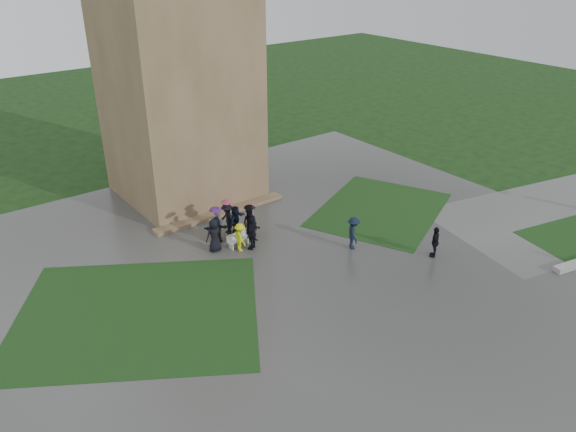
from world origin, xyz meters
TOP-DOWN VIEW (x-y plane):
  - ground at (0.00, 0.00)m, footprint 120.00×120.00m
  - plaza at (0.00, 2.00)m, footprint 34.00×34.00m
  - lawn_inset_left at (-8.50, 4.00)m, footprint 14.10×13.46m
  - lawn_inset_right at (8.50, 5.00)m, footprint 11.12×10.15m
  - tower at (0.00, 15.00)m, footprint 8.00×8.00m
  - tower_plinth at (0.00, 10.60)m, footprint 9.00×0.80m
  - bench at (-1.30, 6.57)m, footprint 1.41×0.60m
  - visitor_cluster at (-1.14, 7.14)m, footprint 3.42×3.61m
  - pedestrian_mid at (3.69, 2.45)m, footprint 1.16×1.37m
  - pedestrian_near at (6.60, -0.89)m, footprint 1.19×1.05m

SIDE VIEW (x-z plane):
  - ground at x=0.00m, z-range 0.00..0.00m
  - plaza at x=0.00m, z-range 0.00..0.02m
  - lawn_inset_left at x=-8.50m, z-range 0.02..0.03m
  - lawn_inset_right at x=8.50m, z-range 0.02..0.03m
  - tower_plinth at x=0.00m, z-range 0.02..0.24m
  - bench at x=-1.30m, z-range 0.03..0.83m
  - pedestrian_near at x=6.60m, z-range 0.02..1.79m
  - pedestrian_mid at x=3.69m, z-range 0.02..1.91m
  - visitor_cluster at x=-1.14m, z-range -0.20..2.30m
  - tower at x=0.00m, z-range 0.00..18.00m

